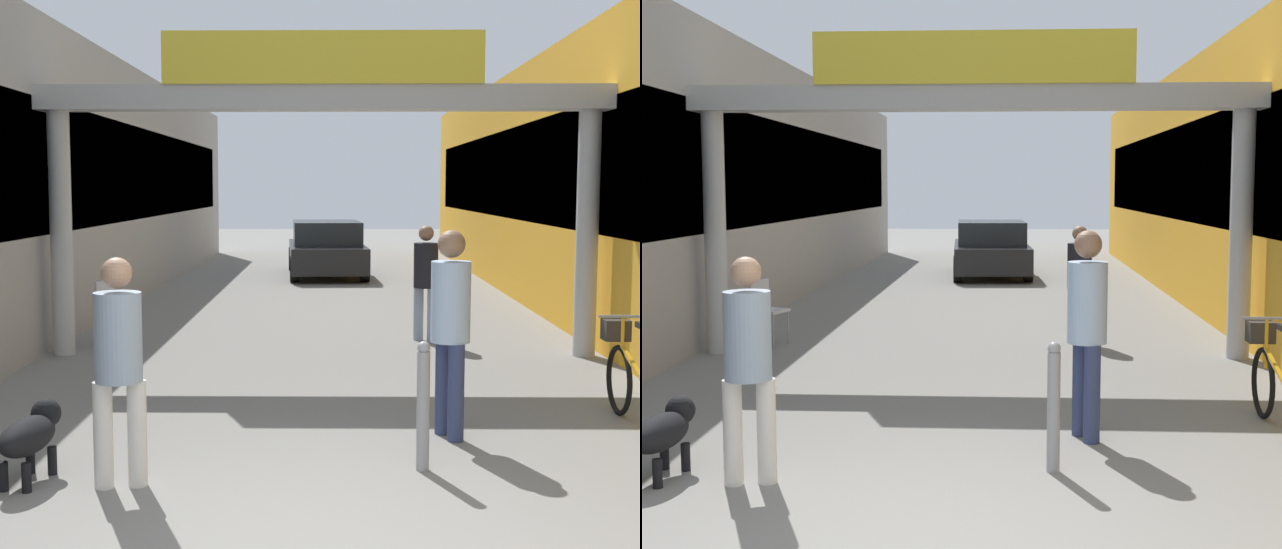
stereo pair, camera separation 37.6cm
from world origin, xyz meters
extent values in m
cube|color=#9E9993|center=(-5.10, 11.00, 2.20)|extent=(3.00, 26.00, 4.39)
cube|color=black|center=(-3.62, 11.00, 2.42)|extent=(0.04, 23.40, 1.76)
cube|color=gold|center=(5.10, 11.00, 2.20)|extent=(3.00, 26.00, 4.39)
cube|color=black|center=(3.62, 11.00, 2.42)|extent=(0.04, 23.40, 1.76)
cylinder|color=#B2B2B2|center=(-3.35, 6.35, 1.56)|extent=(0.28, 0.28, 3.12)
cylinder|color=#B2B2B2|center=(3.35, 6.35, 1.56)|extent=(0.28, 0.28, 3.12)
cube|color=#B2B2B2|center=(0.00, 6.35, 3.27)|extent=(7.40, 0.44, 0.30)
cube|color=yellow|center=(0.00, 6.15, 3.74)|extent=(3.96, 0.10, 0.64)
cylinder|color=silver|center=(-1.52, 1.25, 0.39)|extent=(0.17, 0.17, 0.78)
cylinder|color=silver|center=(-1.29, 1.31, 0.39)|extent=(0.17, 0.17, 0.78)
cylinder|color=#8C9EB2|center=(-1.41, 1.28, 1.10)|extent=(0.40, 0.40, 0.64)
sphere|color=tan|center=(-1.41, 1.28, 1.56)|extent=(0.26, 0.26, 0.22)
cylinder|color=navy|center=(1.09, 2.70, 0.42)|extent=(0.18, 0.18, 0.84)
cylinder|color=navy|center=(1.18, 2.48, 0.42)|extent=(0.18, 0.18, 0.84)
cylinder|color=#A5BFE0|center=(1.14, 2.59, 1.19)|extent=(0.44, 0.44, 0.69)
sphere|color=#8C664C|center=(1.14, 2.59, 1.68)|extent=(0.30, 0.30, 0.24)
cylinder|color=#8C9EB2|center=(1.51, 7.33, 0.38)|extent=(0.20, 0.20, 0.76)
cylinder|color=#8C9EB2|center=(1.34, 7.49, 0.38)|extent=(0.20, 0.20, 0.76)
cylinder|color=black|center=(1.43, 7.41, 1.07)|extent=(0.48, 0.48, 0.62)
sphere|color=#8C664C|center=(1.43, 7.41, 1.52)|extent=(0.30, 0.30, 0.21)
ellipsoid|color=black|center=(-2.11, 1.36, 0.35)|extent=(0.39, 0.71, 0.27)
sphere|color=black|center=(-2.06, 1.66, 0.44)|extent=(0.26, 0.26, 0.23)
sphere|color=white|center=(-2.08, 1.56, 0.34)|extent=(0.18, 0.18, 0.16)
cylinder|color=black|center=(-2.17, 1.57, 0.11)|extent=(0.08, 0.08, 0.21)
cylinder|color=black|center=(-1.99, 1.55, 0.11)|extent=(0.08, 0.08, 0.21)
cylinder|color=black|center=(-2.22, 1.17, 0.11)|extent=(0.08, 0.08, 0.21)
cylinder|color=black|center=(-2.05, 1.15, 0.11)|extent=(0.08, 0.08, 0.21)
torus|color=black|center=(2.85, 3.39, 0.34)|extent=(0.05, 0.67, 0.67)
cube|color=gold|center=(2.85, 2.88, 0.52)|extent=(0.04, 0.94, 0.34)
cylinder|color=gold|center=(2.85, 3.33, 0.72)|extent=(0.03, 0.03, 0.46)
cylinder|color=gray|center=(2.85, 3.33, 0.96)|extent=(0.46, 0.03, 0.03)
cube|color=#332D28|center=(2.85, 3.53, 0.80)|extent=(0.24, 0.20, 0.20)
cylinder|color=gray|center=(0.82, 1.69, 0.46)|extent=(0.10, 0.10, 0.92)
sphere|color=gray|center=(0.82, 1.69, 0.95)|extent=(0.10, 0.10, 0.10)
cylinder|color=gray|center=(-2.60, 7.06, 0.23)|extent=(0.04, 0.04, 0.45)
cylinder|color=gray|center=(-2.72, 6.74, 0.23)|extent=(0.04, 0.04, 0.45)
cylinder|color=gray|center=(-2.92, 7.18, 0.23)|extent=(0.04, 0.04, 0.45)
cylinder|color=gray|center=(-3.04, 6.86, 0.23)|extent=(0.04, 0.04, 0.45)
cube|color=silver|center=(-2.82, 6.96, 0.47)|extent=(0.52, 0.52, 0.04)
cube|color=silver|center=(-2.99, 7.03, 0.69)|extent=(0.18, 0.39, 0.40)
cube|color=black|center=(-0.04, 16.53, 0.48)|extent=(1.98, 4.10, 0.60)
cube|color=#1E2328|center=(-0.03, 16.38, 1.06)|extent=(1.70, 2.29, 0.55)
cylinder|color=black|center=(-0.91, 17.93, 0.30)|extent=(0.24, 0.61, 0.60)
cylinder|color=black|center=(0.67, 18.03, 0.30)|extent=(0.24, 0.61, 0.60)
cylinder|color=black|center=(-0.74, 15.04, 0.30)|extent=(0.24, 0.61, 0.60)
cylinder|color=black|center=(0.84, 15.13, 0.30)|extent=(0.24, 0.61, 0.60)
camera|label=1|loc=(0.13, -4.97, 2.17)|focal=50.00mm
camera|label=2|loc=(0.50, -4.95, 2.17)|focal=50.00mm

